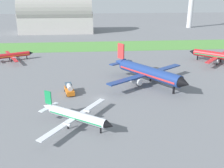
{
  "coord_description": "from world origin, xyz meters",
  "views": [
    {
      "loc": [
        -3.03,
        -72.63,
        31.5
      ],
      "look_at": [
        3.7,
        4.38,
        3.0
      ],
      "focal_mm": 41.22,
      "sensor_mm": 36.0,
      "label": 1
    }
  ],
  "objects_px": {
    "airplane_taxiing_turboprop": "(11,55)",
    "airplane_parked_jet_far": "(218,56)",
    "control_tower": "(191,2)",
    "airplane_midfield_jet": "(147,72)",
    "airplane_foreground_turboprop": "(76,116)",
    "fuel_truck_near_gate": "(69,89)"
  },
  "relations": [
    {
      "from": "airplane_taxiing_turboprop",
      "to": "airplane_parked_jet_far",
      "type": "distance_m",
      "value": 94.94
    },
    {
      "from": "airplane_taxiing_turboprop",
      "to": "control_tower",
      "type": "xyz_separation_m",
      "value": [
        124.19,
        102.04,
        18.75
      ]
    },
    {
      "from": "airplane_midfield_jet",
      "to": "airplane_foreground_turboprop",
      "type": "height_order",
      "value": "airplane_midfield_jet"
    },
    {
      "from": "airplane_taxiing_turboprop",
      "to": "airplane_foreground_turboprop",
      "type": "bearing_deg",
      "value": -89.07
    },
    {
      "from": "airplane_foreground_turboprop",
      "to": "airplane_taxiing_turboprop",
      "type": "bearing_deg",
      "value": 151.84
    },
    {
      "from": "airplane_midfield_jet",
      "to": "fuel_truck_near_gate",
      "type": "distance_m",
      "value": 27.61
    },
    {
      "from": "airplane_taxiing_turboprop",
      "to": "airplane_foreground_turboprop",
      "type": "distance_m",
      "value": 72.19
    },
    {
      "from": "airplane_parked_jet_far",
      "to": "fuel_truck_near_gate",
      "type": "xyz_separation_m",
      "value": [
        -64.38,
        -30.99,
        -1.92
      ]
    },
    {
      "from": "airplane_foreground_turboprop",
      "to": "control_tower",
      "type": "distance_m",
      "value": 190.75
    },
    {
      "from": "airplane_foreground_turboprop",
      "to": "fuel_truck_near_gate",
      "type": "height_order",
      "value": "airplane_foreground_turboprop"
    },
    {
      "from": "airplane_foreground_turboprop",
      "to": "fuel_truck_near_gate",
      "type": "xyz_separation_m",
      "value": [
        -3.0,
        21.03,
        -1.14
      ]
    },
    {
      "from": "airplane_taxiing_turboprop",
      "to": "fuel_truck_near_gate",
      "type": "height_order",
      "value": "airplane_taxiing_turboprop"
    },
    {
      "from": "airplane_taxiing_turboprop",
      "to": "fuel_truck_near_gate",
      "type": "bearing_deg",
      "value": -81.56
    },
    {
      "from": "control_tower",
      "to": "fuel_truck_near_gate",
      "type": "bearing_deg",
      "value": -123.01
    },
    {
      "from": "airplane_midfield_jet",
      "to": "airplane_foreground_turboprop",
      "type": "distance_m",
      "value": 36.35
    },
    {
      "from": "airplane_taxiing_turboprop",
      "to": "airplane_parked_jet_far",
      "type": "relative_size",
      "value": 1.01
    },
    {
      "from": "airplane_parked_jet_far",
      "to": "airplane_taxiing_turboprop",
      "type": "bearing_deg",
      "value": 36.24
    },
    {
      "from": "airplane_taxiing_turboprop",
      "to": "control_tower",
      "type": "height_order",
      "value": "control_tower"
    },
    {
      "from": "airplane_foreground_turboprop",
      "to": "control_tower",
      "type": "relative_size",
      "value": 0.59
    },
    {
      "from": "fuel_truck_near_gate",
      "to": "airplane_parked_jet_far",
      "type": "bearing_deg",
      "value": -77.01
    },
    {
      "from": "airplane_taxiing_turboprop",
      "to": "airplane_parked_jet_far",
      "type": "bearing_deg",
      "value": -33.5
    },
    {
      "from": "airplane_midfield_jet",
      "to": "fuel_truck_near_gate",
      "type": "xyz_separation_m",
      "value": [
        -26.68,
        -6.5,
        -2.87
      ]
    }
  ]
}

